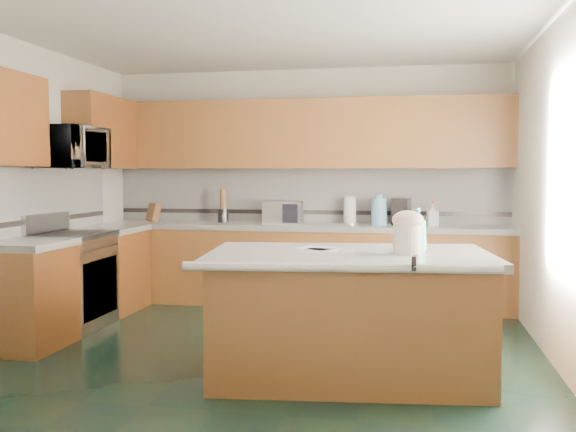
% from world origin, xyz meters
% --- Properties ---
extents(floor, '(4.60, 4.60, 0.00)m').
position_xyz_m(floor, '(0.00, 0.00, 0.00)').
color(floor, black).
rests_on(floor, ground).
extents(ceiling, '(4.60, 4.60, 0.00)m').
position_xyz_m(ceiling, '(0.00, 0.00, 2.70)').
color(ceiling, white).
rests_on(ceiling, ground).
extents(wall_back, '(4.60, 0.04, 2.70)m').
position_xyz_m(wall_back, '(0.00, 2.32, 1.35)').
color(wall_back, silver).
rests_on(wall_back, ground).
extents(wall_front, '(4.60, 0.04, 2.70)m').
position_xyz_m(wall_front, '(0.00, -2.32, 1.35)').
color(wall_front, silver).
rests_on(wall_front, ground).
extents(wall_left, '(0.04, 4.60, 2.70)m').
position_xyz_m(wall_left, '(-2.32, 0.00, 1.35)').
color(wall_left, silver).
rests_on(wall_left, ground).
extents(wall_right, '(0.04, 4.60, 2.70)m').
position_xyz_m(wall_right, '(2.32, 0.00, 1.35)').
color(wall_right, silver).
rests_on(wall_right, ground).
extents(back_base_cab, '(4.60, 0.60, 0.86)m').
position_xyz_m(back_base_cab, '(0.00, 2.00, 0.43)').
color(back_base_cab, '#3E1B08').
rests_on(back_base_cab, ground).
extents(back_countertop, '(4.60, 0.64, 0.06)m').
position_xyz_m(back_countertop, '(0.00, 2.00, 0.89)').
color(back_countertop, white).
rests_on(back_countertop, back_base_cab).
extents(back_upper_cab, '(4.60, 0.33, 0.78)m').
position_xyz_m(back_upper_cab, '(0.00, 2.13, 1.94)').
color(back_upper_cab, '#3E1B08').
rests_on(back_upper_cab, wall_back).
extents(back_backsplash, '(4.60, 0.02, 0.63)m').
position_xyz_m(back_backsplash, '(0.00, 2.29, 1.24)').
color(back_backsplash, silver).
rests_on(back_backsplash, back_countertop).
extents(back_accent_band, '(4.60, 0.01, 0.05)m').
position_xyz_m(back_accent_band, '(0.00, 2.28, 1.04)').
color(back_accent_band, black).
rests_on(back_accent_band, back_countertop).
extents(left_base_cab_rear, '(0.60, 0.82, 0.86)m').
position_xyz_m(left_base_cab_rear, '(-2.00, 1.29, 0.43)').
color(left_base_cab_rear, '#3E1B08').
rests_on(left_base_cab_rear, ground).
extents(left_counter_rear, '(0.64, 0.82, 0.06)m').
position_xyz_m(left_counter_rear, '(-2.00, 1.29, 0.89)').
color(left_counter_rear, white).
rests_on(left_counter_rear, left_base_cab_rear).
extents(left_base_cab_front, '(0.60, 0.72, 0.86)m').
position_xyz_m(left_base_cab_front, '(-2.00, -0.24, 0.43)').
color(left_base_cab_front, '#3E1B08').
rests_on(left_base_cab_front, ground).
extents(left_counter_front, '(0.64, 0.72, 0.06)m').
position_xyz_m(left_counter_front, '(-2.00, -0.24, 0.89)').
color(left_counter_front, white).
rests_on(left_counter_front, left_base_cab_front).
extents(left_backsplash, '(0.02, 2.30, 0.63)m').
position_xyz_m(left_backsplash, '(-2.29, 0.55, 1.24)').
color(left_backsplash, silver).
rests_on(left_backsplash, wall_left).
extents(left_accent_band, '(0.01, 2.30, 0.05)m').
position_xyz_m(left_accent_band, '(-2.28, 0.55, 1.04)').
color(left_accent_band, black).
rests_on(left_accent_band, wall_left).
extents(left_upper_cab_rear, '(0.33, 1.09, 0.78)m').
position_xyz_m(left_upper_cab_rear, '(-2.13, 1.42, 1.94)').
color(left_upper_cab_rear, '#3E1B08').
rests_on(left_upper_cab_rear, wall_left).
extents(left_upper_cab_front, '(0.33, 0.72, 0.78)m').
position_xyz_m(left_upper_cab_front, '(-2.13, -0.24, 1.94)').
color(left_upper_cab_front, '#3E1B08').
rests_on(left_upper_cab_front, wall_left).
extents(range_body, '(0.60, 0.76, 0.88)m').
position_xyz_m(range_body, '(-2.00, 0.50, 0.44)').
color(range_body, '#B7B7BC').
rests_on(range_body, ground).
extents(range_oven_door, '(0.02, 0.68, 0.55)m').
position_xyz_m(range_oven_door, '(-1.71, 0.50, 0.40)').
color(range_oven_door, black).
rests_on(range_oven_door, range_body).
extents(range_cooktop, '(0.62, 0.78, 0.04)m').
position_xyz_m(range_cooktop, '(-2.00, 0.50, 0.90)').
color(range_cooktop, black).
rests_on(range_cooktop, range_body).
extents(range_handle, '(0.02, 0.66, 0.02)m').
position_xyz_m(range_handle, '(-1.68, 0.50, 0.78)').
color(range_handle, '#B7B7BC').
rests_on(range_handle, range_body).
extents(range_backguard, '(0.06, 0.76, 0.18)m').
position_xyz_m(range_backguard, '(-2.26, 0.50, 1.02)').
color(range_backguard, '#B7B7BC').
rests_on(range_backguard, range_body).
extents(microwave, '(0.50, 0.73, 0.41)m').
position_xyz_m(microwave, '(-2.00, 0.50, 1.73)').
color(microwave, '#B7B7BC').
rests_on(microwave, wall_left).
extents(island_base, '(2.04, 1.31, 0.86)m').
position_xyz_m(island_base, '(0.76, -0.49, 0.43)').
color(island_base, '#3E1B08').
rests_on(island_base, ground).
extents(island_top, '(2.15, 1.42, 0.06)m').
position_xyz_m(island_top, '(0.76, -0.49, 0.89)').
color(island_top, white).
rests_on(island_top, island_base).
extents(island_bullnose, '(2.02, 0.28, 0.06)m').
position_xyz_m(island_bullnose, '(0.76, -1.09, 0.89)').
color(island_bullnose, white).
rests_on(island_bullnose, island_base).
extents(treat_jar, '(0.25, 0.25, 0.21)m').
position_xyz_m(treat_jar, '(1.18, -0.56, 1.02)').
color(treat_jar, silver).
rests_on(treat_jar, island_top).
extents(treat_jar_lid, '(0.22, 0.22, 0.14)m').
position_xyz_m(treat_jar_lid, '(1.18, -0.56, 1.16)').
color(treat_jar_lid, beige).
rests_on(treat_jar_lid, treat_jar).
extents(treat_jar_knob, '(0.07, 0.02, 0.02)m').
position_xyz_m(treat_jar_knob, '(1.18, -0.56, 1.21)').
color(treat_jar_knob, tan).
rests_on(treat_jar_knob, treat_jar_lid).
extents(treat_jar_knob_end_l, '(0.04, 0.04, 0.04)m').
position_xyz_m(treat_jar_knob_end_l, '(1.14, -0.56, 1.21)').
color(treat_jar_knob_end_l, tan).
rests_on(treat_jar_knob_end_l, treat_jar_lid).
extents(treat_jar_knob_end_r, '(0.04, 0.04, 0.04)m').
position_xyz_m(treat_jar_knob_end_r, '(1.22, -0.56, 1.21)').
color(treat_jar_knob_end_r, tan).
rests_on(treat_jar_knob_end_r, treat_jar_lid).
extents(soap_bottle_island, '(0.16, 0.16, 0.32)m').
position_xyz_m(soap_bottle_island, '(1.26, -0.45, 1.08)').
color(soap_bottle_island, teal).
rests_on(soap_bottle_island, island_top).
extents(paper_sheet_a, '(0.27, 0.22, 0.00)m').
position_xyz_m(paper_sheet_a, '(0.55, -0.41, 0.92)').
color(paper_sheet_a, white).
rests_on(paper_sheet_a, island_top).
extents(paper_sheet_b, '(0.34, 0.32, 0.00)m').
position_xyz_m(paper_sheet_b, '(0.49, -0.33, 0.92)').
color(paper_sheet_b, white).
rests_on(paper_sheet_b, island_top).
extents(clamp_body, '(0.05, 0.10, 0.09)m').
position_xyz_m(clamp_body, '(1.23, -1.07, 0.93)').
color(clamp_body, black).
rests_on(clamp_body, island_top).
extents(clamp_handle, '(0.02, 0.07, 0.02)m').
position_xyz_m(clamp_handle, '(1.23, -1.13, 0.91)').
color(clamp_handle, black).
rests_on(clamp_handle, island_top).
extents(knife_block, '(0.17, 0.19, 0.23)m').
position_xyz_m(knife_block, '(-1.81, 2.05, 1.03)').
color(knife_block, '#472814').
rests_on(knife_block, back_countertop).
extents(utensil_crock, '(0.13, 0.13, 0.16)m').
position_xyz_m(utensil_crock, '(-0.96, 2.08, 1.00)').
color(utensil_crock, black).
rests_on(utensil_crock, back_countertop).
extents(utensil_bundle, '(0.07, 0.07, 0.23)m').
position_xyz_m(utensil_bundle, '(-0.96, 2.08, 1.19)').
color(utensil_bundle, '#472814').
rests_on(utensil_bundle, utensil_crock).
extents(toaster_oven, '(0.45, 0.32, 0.25)m').
position_xyz_m(toaster_oven, '(-0.24, 2.05, 1.05)').
color(toaster_oven, '#B7B7BC').
rests_on(toaster_oven, back_countertop).
extents(toaster_oven_door, '(0.39, 0.01, 0.21)m').
position_xyz_m(toaster_oven_door, '(-0.24, 1.91, 1.05)').
color(toaster_oven_door, black).
rests_on(toaster_oven_door, toaster_oven).
extents(paper_towel, '(0.14, 0.14, 0.31)m').
position_xyz_m(paper_towel, '(0.52, 2.10, 1.08)').
color(paper_towel, white).
rests_on(paper_towel, back_countertop).
extents(paper_towel_base, '(0.21, 0.21, 0.01)m').
position_xyz_m(paper_towel_base, '(0.52, 2.10, 0.93)').
color(paper_towel_base, '#B7B7BC').
rests_on(paper_towel_base, back_countertop).
extents(water_jug, '(0.18, 0.18, 0.30)m').
position_xyz_m(water_jug, '(0.85, 2.06, 1.07)').
color(water_jug, '#6DA9D7').
rests_on(water_jug, back_countertop).
extents(water_jug_neck, '(0.09, 0.09, 0.04)m').
position_xyz_m(water_jug_neck, '(0.85, 2.06, 1.24)').
color(water_jug_neck, '#6DA9D7').
rests_on(water_jug_neck, water_jug).
extents(coffee_maker, '(0.22, 0.23, 0.30)m').
position_xyz_m(coffee_maker, '(1.10, 2.08, 1.07)').
color(coffee_maker, black).
rests_on(coffee_maker, back_countertop).
extents(coffee_carafe, '(0.12, 0.12, 0.12)m').
position_xyz_m(coffee_carafe, '(1.10, 2.04, 0.98)').
color(coffee_carafe, black).
rests_on(coffee_carafe, back_countertop).
extents(soap_bottle_back, '(0.13, 0.13, 0.24)m').
position_xyz_m(soap_bottle_back, '(1.44, 2.05, 1.04)').
color(soap_bottle_back, white).
rests_on(soap_bottle_back, back_countertop).
extents(soap_back_cap, '(0.02, 0.02, 0.03)m').
position_xyz_m(soap_back_cap, '(1.44, 2.05, 1.18)').
color(soap_back_cap, red).
rests_on(soap_back_cap, soap_bottle_back).
extents(window_light_proxy, '(0.02, 1.40, 1.10)m').
position_xyz_m(window_light_proxy, '(2.29, -0.20, 1.50)').
color(window_light_proxy, white).
rests_on(window_light_proxy, wall_right).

